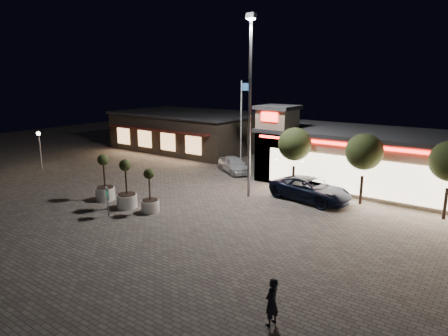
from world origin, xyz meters
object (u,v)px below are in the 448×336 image
Objects in this scene: planter_left at (105,186)px; valet_sign at (107,196)px; pedestrian at (272,302)px; planter_mid at (127,193)px; pickup_truck at (310,189)px; white_sedan at (234,165)px.

valet_sign is (2.87, -2.02, 0.28)m from planter_left.
planter_mid reaches higher than pedestrian.
pickup_truck is 14.74m from pedestrian.
white_sedan is at bearing 76.93° from planter_left.
valet_sign is at bearing -78.52° from planter_mid.
white_sedan is (-8.84, 3.57, -0.06)m from pickup_truck.
planter_left is at bearing 144.88° from valet_sign.
planter_left is at bearing 174.95° from planter_mid.
valet_sign is (0.36, -1.80, 0.28)m from planter_mid.
white_sedan is 1.32× the size of planter_mid.
planter_mid reaches higher than pickup_truck.
pickup_truck is 9.54m from white_sedan.
valet_sign reaches higher than pickup_truck.
valet_sign is (0.14, -13.78, 0.55)m from white_sedan.
pedestrian is at bearing -15.45° from valet_sign.
planter_left reaches higher than pickup_truck.
pedestrian is 17.33m from planter_left.
pickup_truck is at bearing 35.30° from planter_left.
planter_left is at bearing -103.55° from pedestrian.
planter_left is 1.00× the size of planter_mid.
pickup_truck is 13.43m from valet_sign.
pickup_truck is 14.18m from planter_left.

